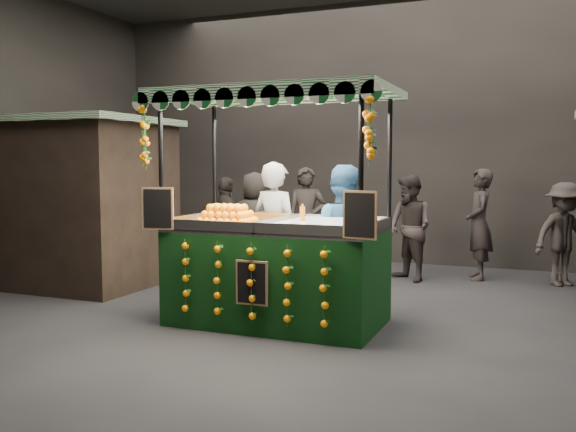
% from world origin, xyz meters
% --- Properties ---
extents(ground, '(12.00, 12.00, 0.00)m').
position_xyz_m(ground, '(0.00, 0.00, 0.00)').
color(ground, black).
rests_on(ground, ground).
extents(market_hall, '(12.10, 10.10, 5.05)m').
position_xyz_m(market_hall, '(0.00, 0.00, 3.38)').
color(market_hall, black).
rests_on(market_hall, ground).
extents(neighbour_stall_left, '(3.00, 2.20, 2.60)m').
position_xyz_m(neighbour_stall_left, '(-4.40, 1.00, 1.31)').
color(neighbour_stall_left, black).
rests_on(neighbour_stall_left, ground).
extents(juice_stall, '(2.84, 1.67, 2.75)m').
position_xyz_m(juice_stall, '(-0.35, -0.12, 0.85)').
color(juice_stall, black).
rests_on(juice_stall, ground).
extents(vendor_grey, '(0.79, 0.61, 1.92)m').
position_xyz_m(vendor_grey, '(-0.76, 0.78, 0.96)').
color(vendor_grey, slate).
rests_on(vendor_grey, ground).
extents(vendor_blue, '(0.98, 0.79, 1.88)m').
position_xyz_m(vendor_blue, '(0.16, 0.77, 0.94)').
color(vendor_blue, navy).
rests_on(vendor_blue, ground).
extents(shopper_0, '(0.77, 0.62, 1.84)m').
position_xyz_m(shopper_0, '(-1.20, 3.13, 0.92)').
color(shopper_0, '#282320').
rests_on(shopper_0, ground).
extents(shopper_1, '(1.06, 1.04, 1.73)m').
position_xyz_m(shopper_1, '(0.56, 3.19, 0.86)').
color(shopper_1, '#2B2323').
rests_on(shopper_1, ground).
extents(shopper_2, '(1.05, 0.84, 1.67)m').
position_xyz_m(shopper_2, '(-2.50, 2.67, 0.84)').
color(shopper_2, '#2B2622').
rests_on(shopper_2, ground).
extents(shopper_3, '(1.19, 1.11, 1.61)m').
position_xyz_m(shopper_3, '(2.86, 3.69, 0.81)').
color(shopper_3, '#2E2825').
rests_on(shopper_3, ground).
extents(shopper_4, '(0.95, 0.71, 1.76)m').
position_xyz_m(shopper_4, '(-1.99, 2.76, 0.88)').
color(shopper_4, '#2D2824').
rests_on(shopper_4, ground).
extents(shopper_6, '(0.57, 0.74, 1.82)m').
position_xyz_m(shopper_6, '(1.59, 3.75, 0.91)').
color(shopper_6, black).
rests_on(shopper_6, ground).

